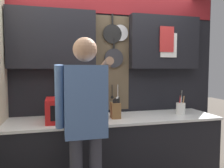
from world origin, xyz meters
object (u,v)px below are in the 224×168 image
microwave (67,109)px  person (85,115)px  utensil_crock (181,108)px  knife_block (115,110)px

microwave → person: person is taller
utensil_crock → person: bearing=-156.2°
microwave → knife_block: bearing=0.1°
person → microwave: bearing=103.2°
person → utensil_crock: bearing=23.8°
microwave → knife_block: (0.59, 0.00, -0.04)m
knife_block → person: person is taller
microwave → utensil_crock: bearing=0.1°
utensil_crock → knife_block: bearing=-179.9°
microwave → knife_block: size_ratio=1.82×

